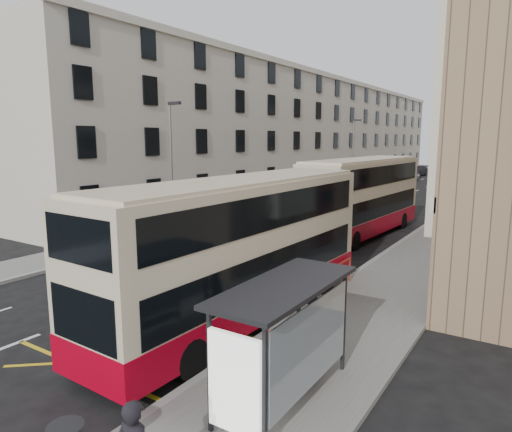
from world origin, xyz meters
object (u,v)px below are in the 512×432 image
Objects in this scene: bus_shelter at (282,322)px; double_decker_rear at (363,197)px; pedestrian_mid at (328,321)px; double_decker_front at (241,250)px; street_lamp_far at (353,151)px; pedestrian_far at (311,296)px; car_silver at (411,176)px; car_dark at (418,171)px; car_red at (480,178)px; street_lamp_near at (172,162)px; white_van at (369,184)px.

double_decker_rear is (-5.02, 18.93, 0.31)m from bus_shelter.
double_decker_front is at bearing 161.31° from pedestrian_mid.
street_lamp_far reaches higher than pedestrian_far.
car_dark reaches higher than car_silver.
car_red is at bearing -48.89° from pedestrian_far.
pedestrian_far is 55.16m from car_red.
street_lamp_near is at bearing -142.24° from double_decker_rear.
car_dark is 1.03× the size of car_red.
white_van is 18.78m from car_red.
car_dark is (1.25, 25.79, -3.83)m from street_lamp_far.
bus_shelter is 0.35× the size of double_decker_front.
double_decker_rear is (9.67, 6.54, -2.19)m from street_lamp_near.
pedestrian_mid is 0.31× the size of white_van.
white_van is (1.42, 1.68, -3.90)m from street_lamp_far.
white_van is (-11.62, 39.20, -0.18)m from pedestrian_far.
street_lamp_far is 5.19× the size of pedestrian_far.
street_lamp_near is 15.51m from pedestrian_far.
street_lamp_near is 1.00× the size of street_lamp_far.
street_lamp_near is at bearing -86.89° from car_dark.
car_dark reaches higher than car_red.
car_silver is at bearing 101.69° from bus_shelter.
pedestrian_far is at bearing -29.97° from street_lamp_near.
car_silver is 0.84× the size of car_dark.
car_red is at bearing 91.54° from double_decker_front.
car_red is (-3.34, 60.01, -1.45)m from bus_shelter.
pedestrian_mid is at bearing 95.58° from bus_shelter.
street_lamp_far is (0.00, 30.00, 0.00)m from street_lamp_near.
double_decker_rear reaches higher than car_silver.
double_decker_front is 65.08m from car_dark.
double_decker_rear is at bearing 99.20° from pedestrian_mid.
double_decker_rear reaches higher than pedestrian_mid.
double_decker_rear is 2.30× the size of white_van.
double_decker_rear reaches higher than car_dark.
car_silver is (-7.12, 39.76, -1.75)m from double_decker_rear.
street_lamp_far is 40.12m from double_decker_front.
pedestrian_mid is 42.90m from white_van.
pedestrian_far is at bearing 108.69° from bus_shelter.
car_silver is at bearing 85.75° from white_van.
street_lamp_far is at bearing 90.00° from street_lamp_near.
car_dark is (-9.71, 64.33, -1.61)m from double_decker_front.
bus_shelter is at bearing 148.04° from pedestrian_far.
bus_shelter is at bearing -44.00° from double_decker_front.
pedestrian_mid is 0.41× the size of car_silver.
street_lamp_far is at bearing 107.81° from double_decker_front.
bus_shelter is at bearing -40.14° from street_lamp_near.
white_van reaches higher than car_silver.
white_van is at bearing 105.28° from double_decker_front.
car_silver is at bearing 81.12° from street_lamp_far.
double_decker_rear is at bearing 34.08° from street_lamp_near.
car_dark is at bearing 101.15° from bus_shelter.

